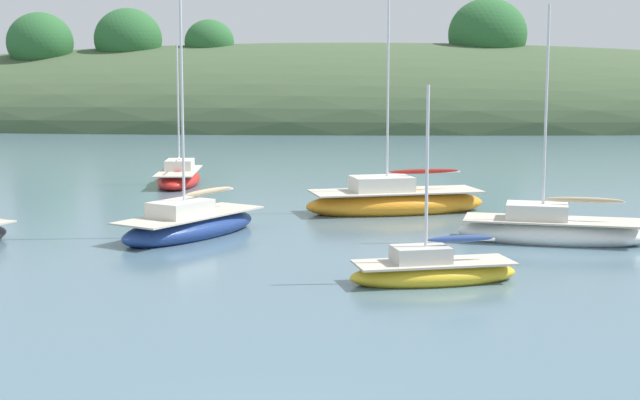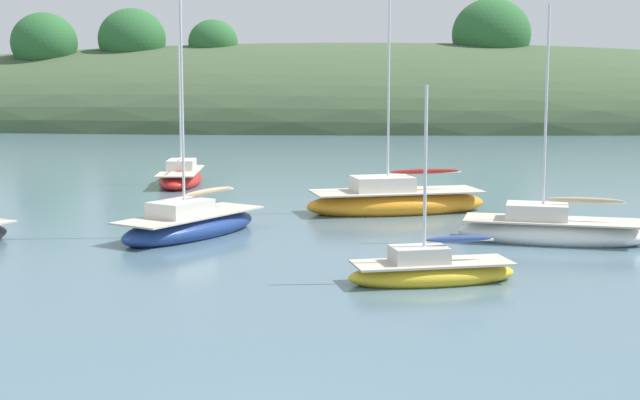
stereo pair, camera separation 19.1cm
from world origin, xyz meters
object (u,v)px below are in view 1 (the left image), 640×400
Objects in this scene: sailboat_cream_ketch at (179,177)px; sailboat_white_near at (190,225)px; sailboat_red_portside at (394,201)px; sailboat_orange_cutter at (433,271)px; sailboat_grey_yawl at (550,230)px.

sailboat_cream_ketch is 0.79× the size of sailboat_white_near.
sailboat_red_portside is 1.22× the size of sailboat_white_near.
sailboat_cream_ketch is 1.30× the size of sailboat_orange_cutter.
sailboat_red_portside is 12.94m from sailboat_orange_cutter.
sailboat_cream_ketch reaches higher than sailboat_orange_cutter.
sailboat_red_portside is 8.25m from sailboat_grey_yawl.
sailboat_grey_yawl is 12.47m from sailboat_white_near.
sailboat_orange_cutter is (11.19, -21.94, -0.05)m from sailboat_cream_ketch.
sailboat_red_portside is at bearing -40.30° from sailboat_cream_ketch.
sailboat_orange_cutter is at bearing -62.97° from sailboat_cream_ketch.
sailboat_white_near is (-7.96, 6.96, 0.09)m from sailboat_orange_cutter.
sailboat_orange_cutter is (-4.50, -6.40, -0.08)m from sailboat_grey_yawl.
sailboat_orange_cutter is at bearing -125.09° from sailboat_grey_yawl.
sailboat_cream_ketch is at bearing 135.27° from sailboat_grey_yawl.
sailboat_white_near is (-12.46, 0.56, 0.01)m from sailboat_grey_yawl.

